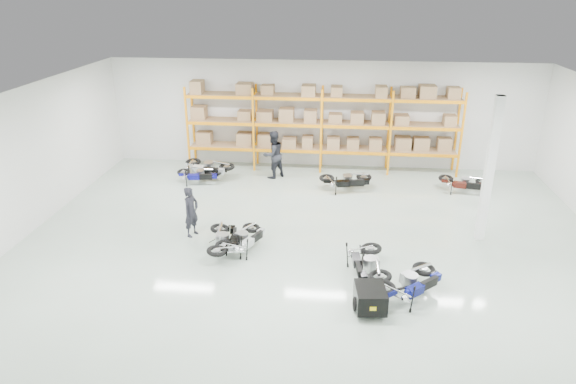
# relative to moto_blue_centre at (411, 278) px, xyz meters

# --- Properties ---
(room) EXTENTS (18.00, 18.00, 18.00)m
(room) POSITION_rel_moto_blue_centre_xyz_m (-2.65, 3.01, 1.70)
(room) COLOR #A7BAAB
(room) RESTS_ON ground
(pallet_rack) EXTENTS (11.28, 0.98, 3.62)m
(pallet_rack) POSITION_rel_moto_blue_centre_xyz_m (-2.65, 9.46, 1.71)
(pallet_rack) COLOR orange
(pallet_rack) RESTS_ON ground
(structural_column) EXTENTS (0.25, 0.25, 4.50)m
(structural_column) POSITION_rel_moto_blue_centre_xyz_m (2.55, 3.51, 1.70)
(structural_column) COLOR white
(structural_column) RESTS_ON ground
(moto_blue_centre) EXTENTS (1.92, 1.85, 1.16)m
(moto_blue_centre) POSITION_rel_moto_blue_centre_xyz_m (0.00, 0.00, 0.00)
(moto_blue_centre) COLOR #070B4E
(moto_blue_centre) RESTS_ON ground
(moto_silver_left) EXTENTS (1.42, 1.80, 1.04)m
(moto_silver_left) POSITION_rel_moto_blue_centre_xyz_m (-4.64, 2.02, -0.05)
(moto_silver_left) COLOR #B4B7BB
(moto_silver_left) RESTS_ON ground
(moto_black_far_left) EXTENTS (1.11, 1.82, 1.10)m
(moto_black_far_left) POSITION_rel_moto_blue_centre_xyz_m (-5.16, 1.85, -0.03)
(moto_black_far_left) COLOR black
(moto_black_far_left) RESTS_ON ground
(moto_touring_right) EXTENTS (1.06, 1.85, 1.15)m
(moto_touring_right) POSITION_rel_moto_blue_centre_xyz_m (-1.05, 0.89, -0.00)
(moto_touring_right) COLOR black
(moto_touring_right) RESTS_ON ground
(trailer) EXTENTS (0.80, 1.54, 0.64)m
(trailer) POSITION_rel_moto_blue_centre_xyz_m (-1.05, -0.70, -0.17)
(trailer) COLOR black
(trailer) RESTS_ON ground
(moto_back_a) EXTENTS (1.62, 0.90, 1.01)m
(moto_back_a) POSITION_rel_moto_blue_centre_xyz_m (-7.40, 7.32, -0.07)
(moto_back_a) COLOR navy
(moto_back_a) RESTS_ON ground
(moto_back_b) EXTENTS (2.09, 1.45, 1.23)m
(moto_back_b) POSITION_rel_moto_blue_centre_xyz_m (-7.24, 7.98, 0.04)
(moto_back_b) COLOR #B8BDC3
(moto_back_b) RESTS_ON ground
(moto_back_c) EXTENTS (1.88, 1.17, 1.13)m
(moto_back_c) POSITION_rel_moto_blue_centre_xyz_m (-1.57, 7.11, -0.01)
(moto_back_c) COLOR black
(moto_back_c) RESTS_ON ground
(moto_back_d) EXTENTS (1.75, 1.09, 1.06)m
(moto_back_d) POSITION_rel_moto_blue_centre_xyz_m (2.89, 7.39, -0.05)
(moto_back_d) COLOR #3F120C
(moto_back_d) RESTS_ON ground
(person_left) EXTENTS (0.59, 0.70, 1.62)m
(person_left) POSITION_rel_moto_blue_centre_xyz_m (-6.44, 2.84, 0.26)
(person_left) COLOR black
(person_left) RESTS_ON ground
(person_back) EXTENTS (1.20, 1.19, 1.95)m
(person_back) POSITION_rel_moto_blue_centre_xyz_m (-4.54, 8.26, 0.43)
(person_back) COLOR black
(person_back) RESTS_ON ground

